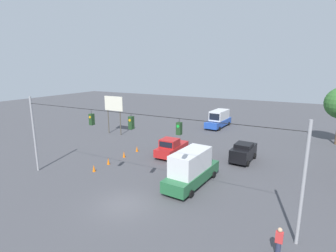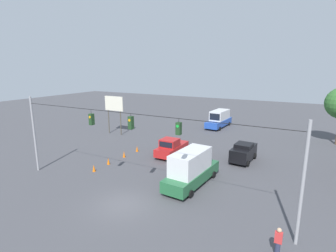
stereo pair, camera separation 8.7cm
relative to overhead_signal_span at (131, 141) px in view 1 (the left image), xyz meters
name	(u,v)px [view 1 (the left image)]	position (x,y,z in m)	size (l,w,h in m)	color
ground_plane	(123,205)	(-0.04, 1.33, -4.65)	(140.00, 140.00, 0.00)	#47474C
overhead_signal_span	(131,141)	(0.00, 0.00, 0.00)	(23.76, 0.38, 7.48)	#939399
sedan_black_oncoming_far	(243,152)	(-5.84, -12.60, -3.60)	(2.30, 4.46, 2.02)	black
box_truck_blue_withflow_deep	(219,119)	(1.78, -27.62, -3.22)	(2.78, 7.17, 2.90)	#234CB2
box_truck_green_crossing_near	(192,168)	(-3.19, -4.31, -3.10)	(2.77, 7.15, 3.18)	#236038
pickup_truck_red_withflow_mid	(171,147)	(2.02, -10.43, -3.67)	(2.29, 5.10, 2.12)	red
traffic_cone_nearest	(94,168)	(6.54, -2.44, -4.30)	(0.31, 0.31, 0.71)	orange
traffic_cone_second	(108,161)	(6.59, -4.64, -4.30)	(0.31, 0.31, 0.71)	orange
traffic_cone_third	(124,154)	(6.53, -7.26, -4.30)	(0.31, 0.31, 0.71)	orange
traffic_cone_fourth	(137,149)	(6.42, -9.69, -4.30)	(0.31, 0.31, 0.71)	orange
roadside_billboard	(114,107)	(14.44, -15.18, -0.39)	(3.38, 0.16, 5.86)	#4C473D
pedestrian	(279,242)	(-10.97, 1.61, -3.79)	(0.40, 0.28, 1.71)	#2D334C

